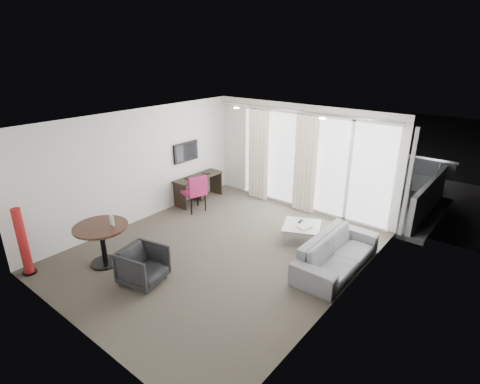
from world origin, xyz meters
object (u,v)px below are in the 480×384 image
Objects in this scene: round_table at (103,245)px; rattan_chair_b at (370,192)px; coffee_table at (301,232)px; sofa at (337,253)px; tub_armchair at (143,265)px; desk at (199,188)px; rattan_chair_a at (365,183)px; desk_chair at (194,193)px; red_lamp at (23,242)px.

rattan_chair_b reaches higher than round_table.
sofa is at bearing -27.68° from coffee_table.
desk is at bearing 17.67° from tub_armchair.
tub_armchair is 6.46m from rattan_chair_a.
rattan_chair_b is at bearing 63.28° from round_table.
tub_armchair is at bearing 4.67° from round_table.
rattan_chair_a is 0.70m from rattan_chair_b.
desk_chair is 3.95m from sofa.
round_table is 0.77× the size of red_lamp.
rattan_chair_b is (3.73, 2.39, 0.07)m from desk.
red_lamp is 1.69× the size of coffee_table.
desk is at bearing 90.42° from red_lamp.
red_lamp is at bearing -127.46° from coffee_table.
rattan_chair_a is at bearing 68.24° from round_table.
sofa is at bearing -99.36° from rattan_chair_a.
round_table is at bearing -127.61° from coffee_table.
coffee_table is at bearing 22.52° from desk_chair.
rattan_chair_a is (2.99, 3.54, -0.06)m from desk_chair.
coffee_table is at bearing -3.79° from desk.
rattan_chair_a is (1.48, 6.29, 0.10)m from tub_armchair.
tub_armchair is 0.88× the size of rattan_chair_b.
red_lamp is 1.79× the size of tub_armchair.
sofa is at bearing -88.45° from rattan_chair_b.
desk is 1.47× the size of round_table.
rattan_chair_b reaches higher than coffee_table.
desk is 1.72× the size of rattan_chair_a.
rattan_chair_b is at bearing 61.54° from red_lamp.
red_lamp is at bearing -89.58° from desk.
desk is 1.92× the size of coffee_table.
coffee_table is 0.90× the size of rattan_chair_a.
rattan_chair_b is (1.84, 5.68, 0.08)m from tub_armchair.
rattan_chair_b reaches higher than desk.
round_table is at bearing 53.00° from red_lamp.
desk_chair is at bearing -147.79° from rattan_chair_b.
red_lamp reaches higher than rattan_chair_a.
desk_chair is 0.97× the size of round_table.
desk_chair is 2.91m from coffee_table.
desk reaches higher than tub_armchair.
rattan_chair_a reaches higher than round_table.
rattan_chair_a is at bearing 65.79° from red_lamp.
round_table is at bearing -76.22° from desk.
rattan_chair_a reaches higher than sofa.
desk is 3.79m from tub_armchair.
red_lamp is 7.77m from rattan_chair_b.
rattan_chair_a reaches higher than desk.
round_table is 6.86m from rattan_chair_a.
tub_armchair is at bearing -45.16° from desk_chair.
desk_chair reaches higher than sofa.
desk is at bearing 141.29° from desk_chair.
desk is 4.39m from sofa.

